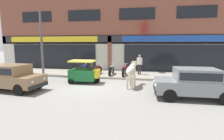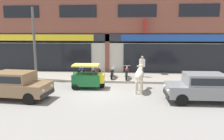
% 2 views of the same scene
% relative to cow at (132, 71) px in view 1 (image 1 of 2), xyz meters
% --- Properties ---
extents(ground_plane, '(90.00, 90.00, 0.00)m').
position_rel_cow_xyz_m(ground_plane, '(-2.51, -0.12, -1.01)').
color(ground_plane, gray).
extents(sidewalk, '(19.00, 3.61, 0.15)m').
position_rel_cow_xyz_m(sidewalk, '(-2.51, 3.89, -0.93)').
color(sidewalk, gray).
rests_on(sidewalk, ground).
extents(shop_building, '(23.00, 1.40, 8.69)m').
position_rel_cow_xyz_m(shop_building, '(-2.51, 5.95, 3.12)').
color(shop_building, brown).
rests_on(shop_building, ground).
extents(cow, '(0.67, 2.15, 1.61)m').
position_rel_cow_xyz_m(cow, '(0.00, 0.00, 0.00)').
color(cow, beige).
rests_on(cow, ground).
extents(car_0, '(3.65, 1.68, 1.46)m').
position_rel_cow_xyz_m(car_0, '(3.10, -1.65, -0.19)').
color(car_0, black).
rests_on(car_0, ground).
extents(car_1, '(3.71, 1.89, 1.46)m').
position_rel_cow_xyz_m(car_1, '(-6.55, -2.01, -0.19)').
color(car_1, black).
rests_on(car_1, ground).
extents(auto_rickshaw, '(2.01, 1.21, 1.52)m').
position_rel_cow_xyz_m(auto_rickshaw, '(-3.18, 0.56, -0.35)').
color(auto_rickshaw, black).
rests_on(auto_rickshaw, ground).
extents(motorcycle_0, '(0.52, 1.81, 0.88)m').
position_rel_cow_xyz_m(motorcycle_0, '(-4.29, 3.26, -0.47)').
color(motorcycle_0, black).
rests_on(motorcycle_0, sidewalk).
extents(motorcycle_1, '(0.64, 1.79, 0.88)m').
position_rel_cow_xyz_m(motorcycle_1, '(-3.07, 3.08, -0.47)').
color(motorcycle_1, black).
rests_on(motorcycle_1, sidewalk).
extents(motorcycle_2, '(0.52, 1.81, 0.88)m').
position_rel_cow_xyz_m(motorcycle_2, '(-1.87, 3.20, -0.47)').
color(motorcycle_2, black).
rests_on(motorcycle_2, sidewalk).
extents(motorcycle_3, '(0.52, 1.81, 0.88)m').
position_rel_cow_xyz_m(motorcycle_3, '(-0.82, 3.06, -0.47)').
color(motorcycle_3, black).
rests_on(motorcycle_3, sidewalk).
extents(pedestrian, '(0.44, 0.32, 1.60)m').
position_rel_cow_xyz_m(pedestrian, '(0.33, 3.71, 0.13)').
color(pedestrian, '#2D2D33').
rests_on(pedestrian, sidewalk).
extents(utility_pole, '(0.18, 0.18, 5.08)m').
position_rel_cow_xyz_m(utility_pole, '(-7.36, 2.38, 1.69)').
color(utility_pole, '#595651').
rests_on(utility_pole, sidewalk).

